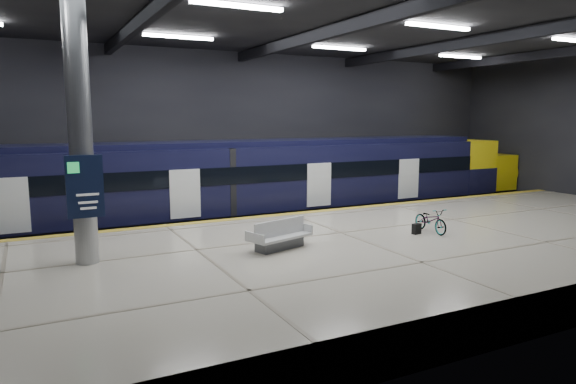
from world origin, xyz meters
TOP-DOWN VIEW (x-y plane):
  - ground at (0.00, 0.00)m, footprint 30.00×30.00m
  - room_shell at (-0.00, 0.00)m, footprint 30.10×16.10m
  - platform at (0.00, -2.50)m, footprint 30.00×11.00m
  - safety_strip at (0.00, 2.75)m, footprint 30.00×0.40m
  - rails at (0.00, 5.50)m, footprint 30.00×1.52m
  - train at (0.88, 5.50)m, footprint 29.40×2.84m
  - bench at (-2.78, -2.00)m, footprint 2.13×1.36m
  - bicycle at (2.72, -2.31)m, footprint 0.64×1.62m
  - pannier_bag at (2.12, -2.31)m, footprint 0.33×0.23m
  - info_column at (-8.00, -1.03)m, footprint 0.90×0.78m

SIDE VIEW (x-z plane):
  - ground at x=0.00m, z-range 0.00..0.00m
  - rails at x=0.00m, z-range 0.00..0.16m
  - platform at x=0.00m, z-range 0.00..1.10m
  - safety_strip at x=0.00m, z-range 1.10..1.11m
  - pannier_bag at x=2.12m, z-range 1.10..1.45m
  - bench at x=-2.78m, z-range 0.97..1.84m
  - bicycle at x=2.72m, z-range 1.10..1.93m
  - train at x=0.88m, z-range 0.16..3.95m
  - info_column at x=-8.00m, z-range 1.01..7.91m
  - room_shell at x=0.00m, z-range 1.69..9.74m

